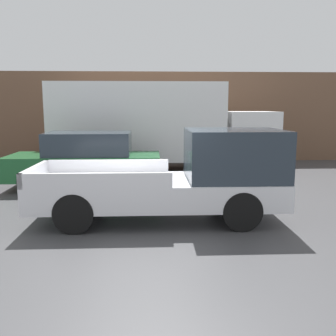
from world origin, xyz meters
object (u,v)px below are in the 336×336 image
(car, at_px, (86,160))
(newspaper_box, at_px, (66,151))
(delivery_truck, at_px, (155,124))
(pickup_truck, at_px, (185,177))

(car, height_order, newspaper_box, car)
(car, bearing_deg, delivery_truck, 54.82)
(newspaper_box, bearing_deg, car, -71.33)
(pickup_truck, height_order, car, pickup_truck)
(delivery_truck, bearing_deg, pickup_truck, -84.97)
(delivery_truck, height_order, newspaper_box, delivery_truck)
(pickup_truck, relative_size, car, 1.18)
(delivery_truck, bearing_deg, newspaper_box, 149.42)
(car, relative_size, delivery_truck, 0.54)
(pickup_truck, bearing_deg, car, 128.49)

